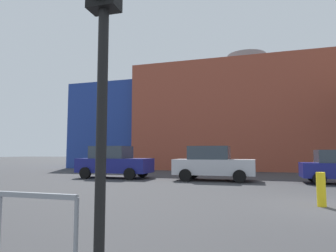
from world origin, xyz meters
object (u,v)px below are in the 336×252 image
object	(u,v)px
bollard_yellow_0	(321,189)
parked_car_1	(213,163)
traffic_light_near_left	(103,24)
parked_car_0	(114,162)

from	to	relation	value
bollard_yellow_0	parked_car_1	bearing A→B (deg)	120.11
parked_car_1	bollard_yellow_0	world-z (taller)	parked_car_1
traffic_light_near_left	bollard_yellow_0	xyz separation A→B (m)	(3.36, 6.37, -2.50)
parked_car_0	parked_car_1	xyz separation A→B (m)	(5.99, 0.00, -0.02)
parked_car_0	traffic_light_near_left	size ratio (longest dim) A/B	1.09
parked_car_0	bollard_yellow_0	xyz separation A→B (m)	(10.03, -6.97, -0.47)
parked_car_0	parked_car_1	bearing A→B (deg)	0.00
traffic_light_near_left	bollard_yellow_0	size ratio (longest dim) A/B	4.26
parked_car_0	traffic_light_near_left	distance (m)	15.05
parked_car_1	bollard_yellow_0	size ratio (longest dim) A/B	4.55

